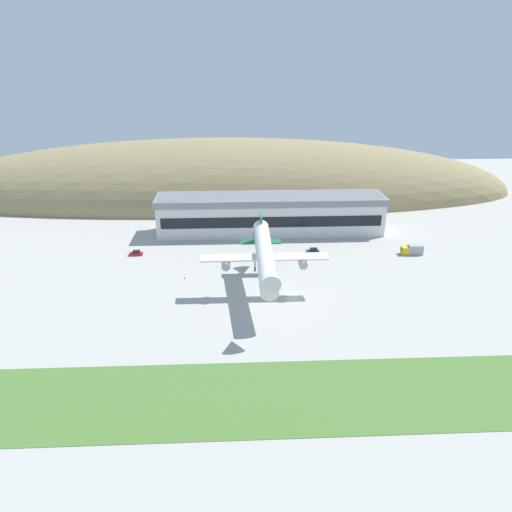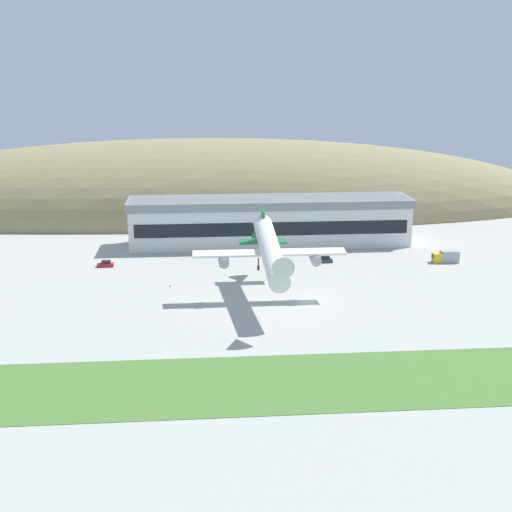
{
  "view_description": "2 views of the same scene",
  "coord_description": "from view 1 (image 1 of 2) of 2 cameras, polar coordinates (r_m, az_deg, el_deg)",
  "views": [
    {
      "loc": [
        -16.31,
        -118.13,
        59.2
      ],
      "look_at": [
        -10.6,
        -1.7,
        12.82
      ],
      "focal_mm": 35.0,
      "sensor_mm": 36.0,
      "label": 1
    },
    {
      "loc": [
        -24.31,
        -147.18,
        49.28
      ],
      "look_at": [
        -11.28,
        1.52,
        10.26
      ],
      "focal_mm": 50.0,
      "sensor_mm": 36.0,
      "label": 2
    }
  ],
  "objects": [
    {
      "name": "ground_plane",
      "position": [
        133.14,
        4.54,
        -4.78
      ],
      "size": [
        378.42,
        378.42,
        0.0
      ],
      "primitive_type": "plane",
      "color": "#ADAAA3"
    },
    {
      "name": "grass_strip_foreground",
      "position": [
        98.47,
        7.58,
        -15.45
      ],
      "size": [
        340.58,
        22.75,
        0.08
      ],
      "primitive_type": "cube",
      "color": "#4C7533",
      "rests_on": "ground_plane"
    },
    {
      "name": "hill_backdrop",
      "position": [
        232.82,
        -4.36,
        6.9
      ],
      "size": [
        272.68,
        72.01,
        51.92
      ],
      "primitive_type": "ellipsoid",
      "color": "#8E7F56",
      "rests_on": "ground_plane"
    },
    {
      "name": "terminal_building",
      "position": [
        180.12,
        1.66,
        5.08
      ],
      "size": [
        81.43,
        15.83,
        13.64
      ],
      "color": "silver",
      "rests_on": "ground_plane"
    },
    {
      "name": "cargo_airplane",
      "position": [
        129.73,
        0.98,
        0.05
      ],
      "size": [
        33.64,
        45.97,
        10.91
      ],
      "color": "white"
    },
    {
      "name": "service_car_0",
      "position": [
        165.11,
        -13.54,
        0.3
      ],
      "size": [
        4.26,
        1.92,
        1.62
      ],
      "color": "#B21E1E",
      "rests_on": "ground_plane"
    },
    {
      "name": "service_car_1",
      "position": [
        163.54,
        6.53,
        0.58
      ],
      "size": [
        4.16,
        1.87,
        1.63
      ],
      "color": "#333338",
      "rests_on": "ground_plane"
    },
    {
      "name": "fuel_truck",
      "position": [
        168.89,
        17.44,
        0.67
      ],
      "size": [
        6.98,
        2.9,
        3.13
      ],
      "color": "gold",
      "rests_on": "ground_plane"
    },
    {
      "name": "traffic_cone_0",
      "position": [
        145.23,
        -8.15,
        -2.47
      ],
      "size": [
        0.52,
        0.52,
        0.58
      ],
      "color": "orange",
      "rests_on": "ground_plane"
    }
  ]
}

